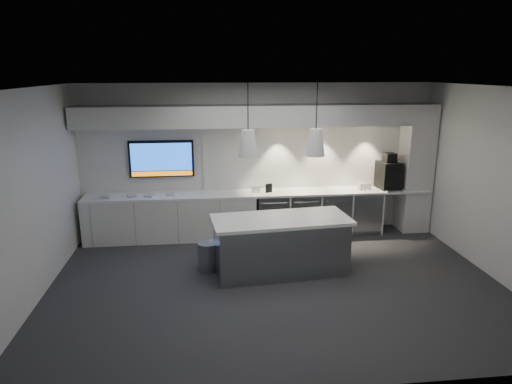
{
  "coord_description": "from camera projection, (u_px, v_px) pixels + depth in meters",
  "views": [
    {
      "loc": [
        -1.04,
        -6.46,
        3.23
      ],
      "look_at": [
        -0.19,
        1.1,
        1.2
      ],
      "focal_mm": 32.0,
      "sensor_mm": 36.0,
      "label": 1
    }
  ],
  "objects": [
    {
      "name": "wall_tv",
      "position": [
        162.0,
        159.0,
        8.89
      ],
      "size": [
        1.25,
        0.07,
        0.72
      ],
      "color": "black",
      "rests_on": "wall_back"
    },
    {
      "name": "tray_a",
      "position": [
        104.0,
        197.0,
        8.59
      ],
      "size": [
        0.19,
        0.19,
        0.02
      ],
      "primitive_type": "cube",
      "rotation": [
        0.0,
        0.0,
        0.18
      ],
      "color": "#A4A4A4",
      "rests_on": "back_counter"
    },
    {
      "name": "backsplash",
      "position": [
        317.0,
        156.0,
        9.26
      ],
      "size": [
        4.6,
        0.03,
        1.3
      ],
      "primitive_type": "cube",
      "color": "silver",
      "rests_on": "wall_back"
    },
    {
      "name": "sign_white",
      "position": [
        256.0,
        189.0,
        8.95
      ],
      "size": [
        0.18,
        0.03,
        0.14
      ],
      "primitive_type": "cube",
      "rotation": [
        0.0,
        0.0,
        0.08
      ],
      "color": "white",
      "rests_on": "back_counter"
    },
    {
      "name": "tray_d",
      "position": [
        171.0,
        194.0,
        8.8
      ],
      "size": [
        0.17,
        0.17,
        0.02
      ],
      "primitive_type": "cube",
      "rotation": [
        0.0,
        0.0,
        0.07
      ],
      "color": "#A4A4A4",
      "rests_on": "back_counter"
    },
    {
      "name": "tray_b",
      "position": [
        132.0,
        196.0,
        8.69
      ],
      "size": [
        0.2,
        0.2,
        0.02
      ],
      "primitive_type": "cube",
      "rotation": [
        0.0,
        0.0,
        0.35
      ],
      "color": "#A4A4A4",
      "rests_on": "back_counter"
    },
    {
      "name": "coffee_machine",
      "position": [
        388.0,
        174.0,
        9.24
      ],
      "size": [
        0.44,
        0.6,
        0.72
      ],
      "rotation": [
        0.0,
        0.0,
        0.11
      ],
      "color": "black",
      "rests_on": "back_counter"
    },
    {
      "name": "tray_c",
      "position": [
        149.0,
        196.0,
        8.7
      ],
      "size": [
        0.2,
        0.2,
        0.02
      ],
      "primitive_type": "cube",
      "rotation": [
        0.0,
        0.0,
        -0.27
      ],
      "color": "#A4A4A4",
      "rests_on": "back_counter"
    },
    {
      "name": "fridge_unit_a",
      "position": [
        272.0,
        215.0,
        9.16
      ],
      "size": [
        0.6,
        0.61,
        0.85
      ],
      "primitive_type": "cube",
      "color": "gray",
      "rests_on": "floor"
    },
    {
      "name": "fridge_unit_d",
      "position": [
        363.0,
        211.0,
        9.36
      ],
      "size": [
        0.6,
        0.61,
        0.85
      ],
      "primitive_type": "cube",
      "color": "gray",
      "rests_on": "floor"
    },
    {
      "name": "column",
      "position": [
        416.0,
        168.0,
        9.27
      ],
      "size": [
        0.55,
        0.55,
        2.6
      ],
      "primitive_type": "cube",
      "color": "silver",
      "rests_on": "floor"
    },
    {
      "name": "pendant_right",
      "position": [
        316.0,
        142.0,
        7.06
      ],
      "size": [
        0.3,
        0.3,
        1.12
      ],
      "color": "silver",
      "rests_on": "ceiling"
    },
    {
      "name": "back_counter",
      "position": [
        260.0,
        193.0,
        9.01
      ],
      "size": [
        6.8,
        0.65,
        0.04
      ],
      "primitive_type": "cube",
      "color": "white",
      "rests_on": "left_base_cabinets"
    },
    {
      "name": "wall_back",
      "position": [
        258.0,
        159.0,
        9.16
      ],
      "size": [
        7.0,
        0.0,
        7.0
      ],
      "primitive_type": "plane",
      "rotation": [
        1.57,
        0.0,
        0.0
      ],
      "color": "silver",
      "rests_on": "floor"
    },
    {
      "name": "fridge_unit_b",
      "position": [
        303.0,
        214.0,
        9.22
      ],
      "size": [
        0.6,
        0.61,
        0.85
      ],
      "primitive_type": "cube",
      "color": "gray",
      "rests_on": "floor"
    },
    {
      "name": "wall_left",
      "position": [
        31.0,
        198.0,
        6.39
      ],
      "size": [
        0.0,
        7.0,
        7.0
      ],
      "primitive_type": "plane",
      "rotation": [
        1.57,
        0.0,
        1.57
      ],
      "color": "silver",
      "rests_on": "floor"
    },
    {
      "name": "wall_right",
      "position": [
        498.0,
        184.0,
        7.14
      ],
      "size": [
        0.0,
        7.0,
        7.0
      ],
      "primitive_type": "plane",
      "rotation": [
        1.57,
        0.0,
        -1.57
      ],
      "color": "silver",
      "rests_on": "floor"
    },
    {
      "name": "floor",
      "position": [
        276.0,
        283.0,
        7.15
      ],
      "size": [
        7.0,
        7.0,
        0.0
      ],
      "primitive_type": "plane",
      "color": "#2F2F32",
      "rests_on": "ground"
    },
    {
      "name": "fridge_unit_c",
      "position": [
        333.0,
        212.0,
        9.29
      ],
      "size": [
        0.6,
        0.61,
        0.85
      ],
      "primitive_type": "cube",
      "color": "gray",
      "rests_on": "floor"
    },
    {
      "name": "pendant_left",
      "position": [
        248.0,
        143.0,
        6.95
      ],
      "size": [
        0.3,
        0.3,
        1.12
      ],
      "color": "silver",
      "rests_on": "ceiling"
    },
    {
      "name": "wall_front",
      "position": [
        318.0,
        257.0,
        4.36
      ],
      "size": [
        7.0,
        0.0,
        7.0
      ],
      "primitive_type": "plane",
      "rotation": [
        -1.57,
        0.0,
        0.0
      ],
      "color": "silver",
      "rests_on": "floor"
    },
    {
      "name": "soffit",
      "position": [
        260.0,
        116.0,
        8.64
      ],
      "size": [
        6.9,
        0.6,
        0.4
      ],
      "primitive_type": "cube",
      "color": "silver",
      "rests_on": "wall_back"
    },
    {
      "name": "left_base_cabinets",
      "position": [
        171.0,
        218.0,
        8.94
      ],
      "size": [
        3.3,
        0.63,
        0.86
      ],
      "primitive_type": "cube",
      "color": "silver",
      "rests_on": "floor"
    },
    {
      "name": "sign_black",
      "position": [
        269.0,
        188.0,
        8.95
      ],
      "size": [
        0.14,
        0.07,
        0.18
      ],
      "primitive_type": "cube",
      "rotation": [
        0.0,
        0.0,
        0.34
      ],
      "color": "black",
      "rests_on": "back_counter"
    },
    {
      "name": "cup_cluster",
      "position": [
        365.0,
        186.0,
        9.2
      ],
      "size": [
        0.26,
        0.16,
        0.14
      ],
      "primitive_type": null,
      "color": "white",
      "rests_on": "back_counter"
    },
    {
      "name": "island",
      "position": [
        281.0,
        245.0,
        7.44
      ],
      "size": [
        2.28,
        1.15,
        0.93
      ],
      "rotation": [
        0.0,
        0.0,
        0.09
      ],
      "color": "gray",
      "rests_on": "floor"
    },
    {
      "name": "bin",
      "position": [
        208.0,
        256.0,
        7.57
      ],
      "size": [
        0.38,
        0.38,
        0.48
      ],
      "primitive_type": "cylinder",
      "rotation": [
        0.0,
        0.0,
        -0.11
      ],
      "color": "gray",
      "rests_on": "floor"
    },
    {
      "name": "ceiling",
      "position": [
        279.0,
        87.0,
        6.38
      ],
      "size": [
        7.0,
        7.0,
        0.0
      ],
      "primitive_type": "plane",
      "rotation": [
        3.14,
        0.0,
        0.0
      ],
      "color": "black",
      "rests_on": "wall_back"
    }
  ]
}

